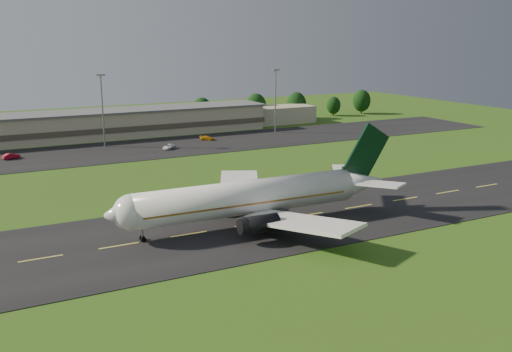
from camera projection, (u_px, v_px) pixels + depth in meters
name	position (u px, v px, depth m)	size (l,w,h in m)	color
ground	(189.00, 235.00, 89.41)	(360.00, 360.00, 0.00)	#284D13
taxiway	(189.00, 235.00, 89.40)	(220.00, 30.00, 0.10)	black
apron	(93.00, 154.00, 151.60)	(260.00, 30.00, 0.10)	black
airliner	(252.00, 198.00, 93.21)	(51.27, 42.17, 15.57)	white
terminal	(97.00, 125.00, 174.41)	(145.00, 16.00, 8.40)	tan
light_mast_centre	(102.00, 102.00, 157.73)	(2.40, 1.20, 20.35)	gray
light_mast_east	(275.00, 93.00, 182.15)	(2.40, 1.20, 20.35)	gray
tree_line	(151.00, 113.00, 191.43)	(198.69, 9.80, 10.45)	black
service_vehicle_b	(11.00, 156.00, 144.54)	(1.52, 4.37, 1.44)	maroon
service_vehicle_c	(169.00, 147.00, 157.42)	(2.14, 4.63, 1.29)	white
service_vehicle_d	(207.00, 138.00, 170.99)	(1.79, 4.40, 1.28)	#BF7F0B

